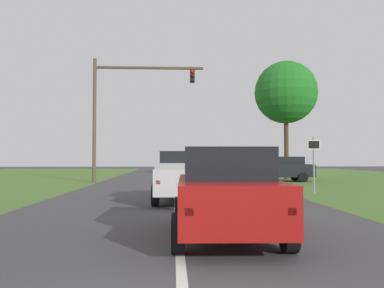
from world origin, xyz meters
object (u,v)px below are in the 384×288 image
at_px(red_suv_near, 225,190).
at_px(crossing_suv_far, 279,168).
at_px(keep_moving_sign, 314,158).
at_px(oak_tree_right, 286,93).
at_px(traffic_light, 122,101).
at_px(pickup_truck_lead, 184,176).

relative_size(red_suv_near, crossing_suv_far, 0.95).
relative_size(keep_moving_sign, oak_tree_right, 0.28).
bearing_deg(oak_tree_right, traffic_light, -161.70).
bearing_deg(red_suv_near, pickup_truck_lead, 95.81).
height_order(red_suv_near, traffic_light, traffic_light).
xyz_separation_m(keep_moving_sign, oak_tree_right, (2.58, 13.21, 5.31)).
distance_m(traffic_light, oak_tree_right, 13.48).
relative_size(traffic_light, oak_tree_right, 0.89).
distance_m(pickup_truck_lead, crossing_suv_far, 14.32).
bearing_deg(keep_moving_sign, red_suv_near, -119.64).
xyz_separation_m(traffic_light, keep_moving_sign, (10.14, -9.00, -3.90)).
bearing_deg(keep_moving_sign, traffic_light, 138.42).
xyz_separation_m(pickup_truck_lead, crossing_suv_far, (7.12, 12.43, -0.06)).
distance_m(oak_tree_right, crossing_suv_far, 7.23).
relative_size(pickup_truck_lead, oak_tree_right, 0.55).
bearing_deg(crossing_suv_far, red_suv_near, -108.52).
xyz_separation_m(pickup_truck_lead, keep_moving_sign, (6.15, 2.82, 0.70)).
relative_size(red_suv_near, pickup_truck_lead, 0.86).
distance_m(pickup_truck_lead, keep_moving_sign, 6.80).
height_order(pickup_truck_lead, oak_tree_right, oak_tree_right).
distance_m(red_suv_near, oak_tree_right, 24.92).
bearing_deg(oak_tree_right, crossing_suv_far, -114.04).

